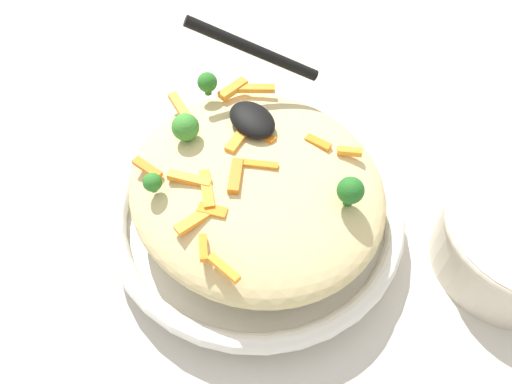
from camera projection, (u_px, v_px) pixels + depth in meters
name	position (u px, v px, depth m)	size (l,w,h in m)	color
ground_plane	(256.00, 226.00, 0.59)	(2.40, 2.40, 0.00)	beige
serving_bowl	(256.00, 214.00, 0.57)	(0.32, 0.32, 0.05)	white
pasta_mound	(256.00, 187.00, 0.53)	(0.27, 0.25, 0.07)	#DBC689
carrot_piece_0	(190.00, 180.00, 0.49)	(0.04, 0.01, 0.01)	orange
carrot_piece_1	(224.00, 268.00, 0.44)	(0.03, 0.01, 0.01)	orange
carrot_piece_2	(257.00, 166.00, 0.50)	(0.04, 0.01, 0.01)	orange
carrot_piece_3	(207.00, 189.00, 0.48)	(0.04, 0.01, 0.01)	orange
carrot_piece_4	(180.00, 106.00, 0.55)	(0.04, 0.01, 0.01)	orange
carrot_piece_5	(256.00, 88.00, 0.57)	(0.04, 0.01, 0.01)	orange
carrot_piece_6	(239.00, 138.00, 0.52)	(0.04, 0.01, 0.01)	orange
carrot_piece_7	(147.00, 168.00, 0.50)	(0.03, 0.01, 0.01)	orange
carrot_piece_8	(193.00, 221.00, 0.47)	(0.03, 0.01, 0.01)	orange
carrot_piece_9	(212.00, 211.00, 0.47)	(0.03, 0.01, 0.01)	orange
carrot_piece_10	(233.00, 89.00, 0.57)	(0.04, 0.01, 0.01)	orange
carrot_piece_11	(350.00, 151.00, 0.52)	(0.02, 0.01, 0.01)	orange
carrot_piece_12	(262.00, 134.00, 0.52)	(0.03, 0.01, 0.01)	orange
carrot_piece_13	(203.00, 248.00, 0.45)	(0.03, 0.01, 0.01)	orange
carrot_piece_14	(236.00, 176.00, 0.49)	(0.04, 0.01, 0.01)	orange
carrot_piece_15	(318.00, 143.00, 0.52)	(0.03, 0.01, 0.01)	orange
broccoli_floret_0	(152.00, 182.00, 0.48)	(0.02, 0.02, 0.02)	#296820
broccoli_floret_1	(350.00, 191.00, 0.47)	(0.03, 0.03, 0.03)	#205B1C
broccoli_floret_2	(207.00, 83.00, 0.56)	(0.02, 0.02, 0.03)	#296820
broccoli_floret_3	(185.00, 127.00, 0.52)	(0.03, 0.03, 0.03)	#377928
serving_spoon	(253.00, 95.00, 0.53)	(0.13, 0.12, 0.08)	black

